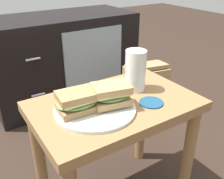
{
  "coord_description": "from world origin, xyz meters",
  "views": [
    {
      "loc": [
        -0.42,
        -0.63,
        0.89
      ],
      "look_at": [
        -0.01,
        0.0,
        0.51
      ],
      "focal_mm": 41.23,
      "sensor_mm": 36.0,
      "label": 1
    }
  ],
  "objects": [
    {
      "name": "sandwich_front",
      "position": [
        -0.14,
        0.0,
        0.5
      ],
      "size": [
        0.14,
        0.1,
        0.07
      ],
      "color": "#9E7A4C",
      "rests_on": "plate"
    },
    {
      "name": "coaster",
      "position": [
        0.1,
        -0.07,
        0.46
      ],
      "size": [
        0.08,
        0.08,
        0.01
      ],
      "primitive_type": "cylinder",
      "color": "navy",
      "rests_on": "side_table"
    },
    {
      "name": "side_table",
      "position": [
        0.0,
        0.0,
        0.37
      ],
      "size": [
        0.56,
        0.36,
        0.46
      ],
      "color": "olive",
      "rests_on": "ground"
    },
    {
      "name": "tv_cabinet",
      "position": [
        0.2,
        0.95,
        0.29
      ],
      "size": [
        0.96,
        0.46,
        0.58
      ],
      "color": "black",
      "rests_on": "ground"
    },
    {
      "name": "beer_glass",
      "position": [
        0.12,
        0.04,
        0.53
      ],
      "size": [
        0.08,
        0.08,
        0.15
      ],
      "color": "silver",
      "rests_on": "side_table"
    },
    {
      "name": "plate",
      "position": [
        -0.08,
        -0.01,
        0.47
      ],
      "size": [
        0.26,
        0.26,
        0.01
      ],
      "primitive_type": "cylinder",
      "color": "silver",
      "rests_on": "side_table"
    },
    {
      "name": "paper_bag",
      "position": [
        0.49,
        0.41,
        0.18
      ],
      "size": [
        0.26,
        0.2,
        0.36
      ],
      "color": "tan",
      "rests_on": "ground"
    },
    {
      "name": "sandwich_back",
      "position": [
        -0.03,
        -0.02,
        0.51
      ],
      "size": [
        0.14,
        0.12,
        0.07
      ],
      "color": "tan",
      "rests_on": "plate"
    }
  ]
}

